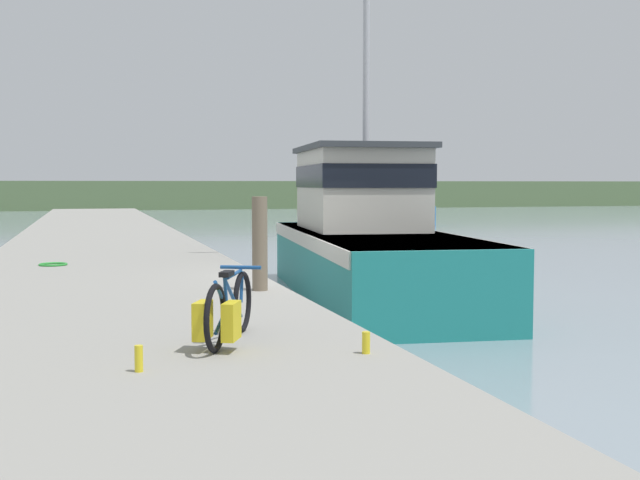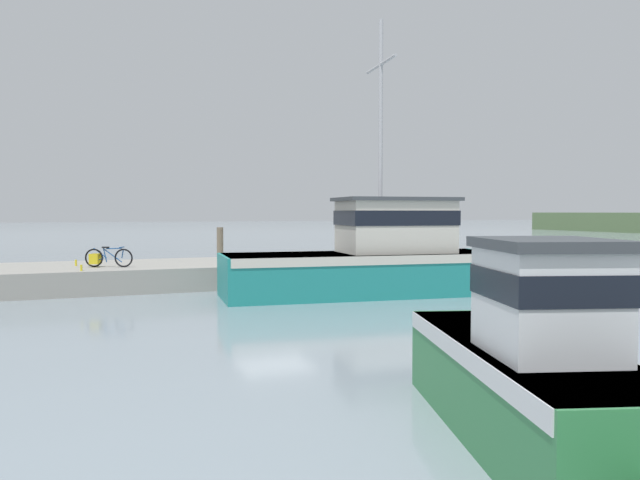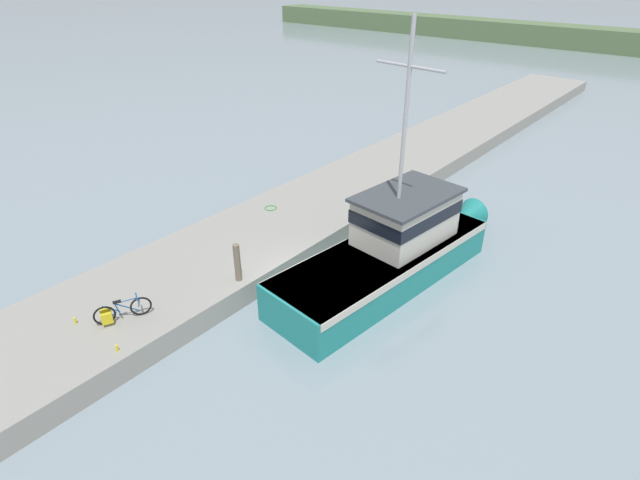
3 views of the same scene
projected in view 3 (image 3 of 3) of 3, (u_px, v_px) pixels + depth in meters
ground_plane at (305, 299)px, 17.77m from camera, size 320.00×320.00×0.00m
dock_pier at (232, 253)px, 19.68m from camera, size 5.03×80.00×0.84m
fishing_boat_main at (394, 248)px, 18.40m from camera, size 3.93×11.19×9.17m
bicycle_touring at (117, 312)px, 15.23m from camera, size 0.85×1.59×0.73m
mooring_post at (237, 263)px, 16.99m from camera, size 0.23×0.23×1.40m
hose_coil at (271, 208)px, 22.22m from camera, size 0.54×0.54×0.04m
water_bottle_on_curb at (75, 321)px, 15.21m from camera, size 0.07×0.07×0.23m
water_bottle_by_bike at (117, 348)px, 14.16m from camera, size 0.08×0.08×0.21m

